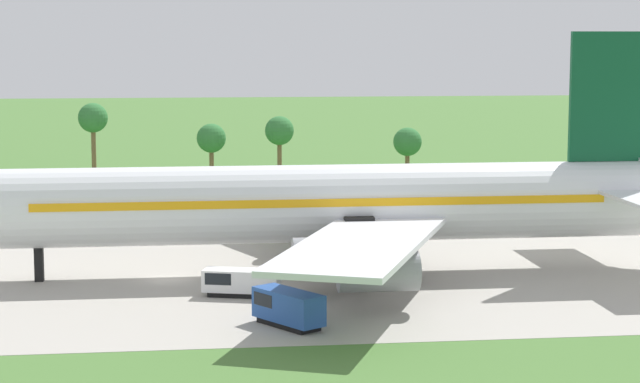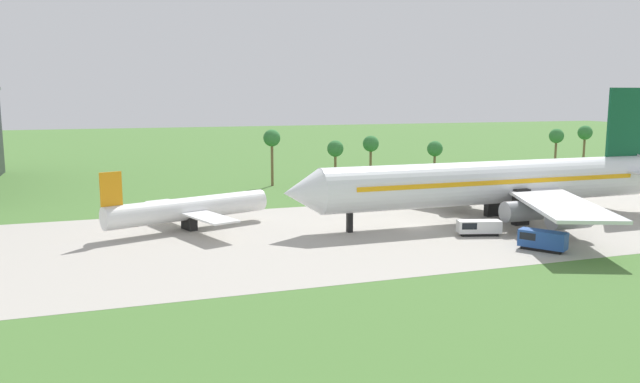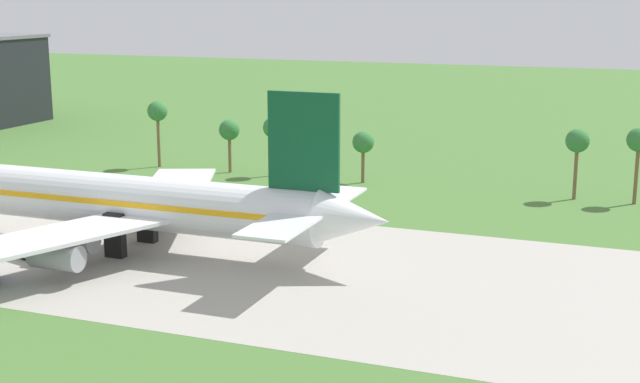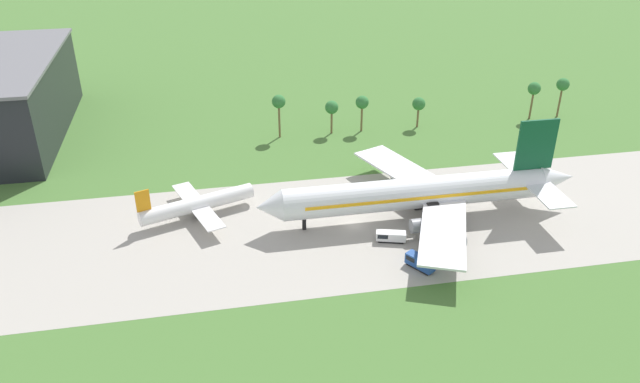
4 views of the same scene
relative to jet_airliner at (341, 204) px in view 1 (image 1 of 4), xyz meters
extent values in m
plane|color=#477233|center=(-14.41, -0.66, -5.96)|extent=(600.00, 600.00, 0.00)
cube|color=#A8A399|center=(-14.41, -0.66, -5.95)|extent=(320.00, 44.00, 0.02)
cylinder|color=white|center=(-1.77, 0.00, 0.06)|extent=(55.00, 6.48, 6.48)
cube|color=#EFA314|center=(-1.77, 0.00, 0.55)|extent=(46.75, 6.61, 0.65)
cube|color=#0F4C2D|center=(23.78, 0.00, 8.81)|extent=(8.42, 0.50, 11.01)
cube|color=white|center=(24.11, 0.00, 1.04)|extent=(5.83, 25.90, 0.30)
cube|color=white|center=(-0.24, -12.89, -1.07)|extent=(17.46, 27.05, 0.44)
cube|color=white|center=(-0.24, 12.89, -1.07)|extent=(17.46, 27.05, 0.44)
cylinder|color=gray|center=(-1.93, -7.77, -2.93)|extent=(5.83, 2.91, 2.91)
cylinder|color=gray|center=(0.68, -14.25, -2.93)|extent=(5.83, 2.91, 2.91)
cylinder|color=gray|center=(-1.93, 7.77, -2.93)|extent=(5.83, 2.91, 2.91)
cylinder|color=gray|center=(0.68, 14.25, -2.93)|extent=(5.83, 2.91, 2.91)
cube|color=black|center=(-24.87, 0.00, -3.27)|extent=(0.70, 0.90, 5.37)
cube|color=black|center=(0.98, -3.56, -3.27)|extent=(2.40, 1.20, 5.37)
cube|color=black|center=(0.98, 3.56, -3.27)|extent=(2.40, 1.20, 5.37)
cube|color=black|center=(-8.78, -7.63, -5.76)|extent=(5.30, 3.12, 0.40)
cube|color=white|center=(-8.78, -7.63, -4.71)|extent=(6.20, 3.56, 1.69)
cube|color=black|center=(-10.33, -7.18, -4.46)|extent=(2.54, 2.53, 0.90)
cube|color=black|center=(-6.11, -17.53, -5.76)|extent=(4.18, 5.02, 0.40)
cube|color=#234C99|center=(-6.11, -17.53, -4.50)|extent=(4.82, 5.85, 2.11)
cube|color=black|center=(-6.98, -16.23, -4.19)|extent=(2.80, 2.79, 0.90)
cylinder|color=brown|center=(-1.00, 47.55, -2.06)|extent=(0.56, 0.56, 7.79)
sphere|color=#337538|center=(-1.00, 47.55, 2.43)|extent=(3.60, 3.60, 3.60)
cylinder|color=brown|center=(-23.67, 47.55, -1.17)|extent=(0.56, 0.56, 9.57)
sphere|color=#337538|center=(-23.67, 47.55, 4.21)|extent=(3.60, 3.60, 3.60)
cylinder|color=brown|center=(15.14, 47.55, -2.84)|extent=(0.56, 0.56, 6.23)
sphere|color=#337538|center=(15.14, 47.55, 0.87)|extent=(3.60, 3.60, 3.60)
cylinder|color=brown|center=(-9.40, 47.55, -2.49)|extent=(0.56, 0.56, 6.94)
sphere|color=#337538|center=(-9.40, 47.55, 1.58)|extent=(3.60, 3.60, 3.60)
camera|label=1|loc=(-13.42, -94.83, 13.67)|focal=65.00mm
camera|label=2|loc=(-56.65, -79.79, 13.16)|focal=35.00mm
camera|label=3|loc=(60.24, -90.12, 24.87)|focal=50.00mm
camera|label=4|loc=(-41.79, -106.94, 61.65)|focal=35.00mm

